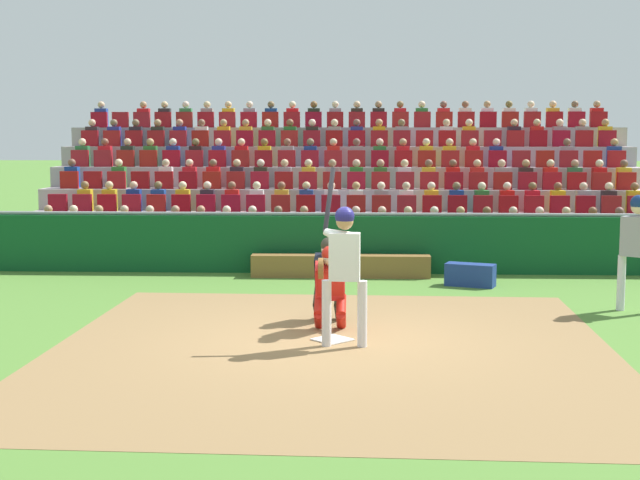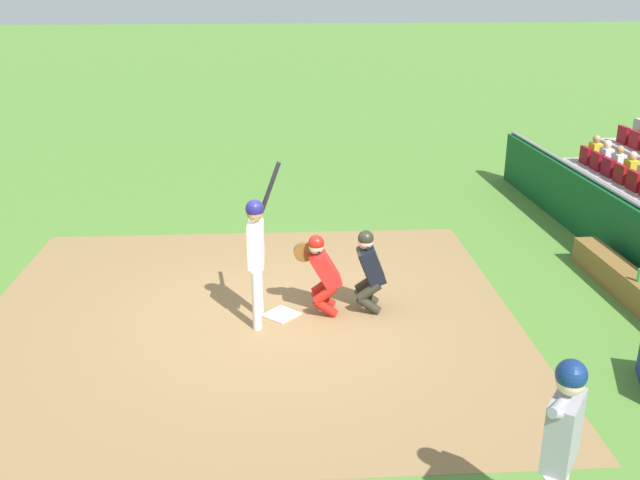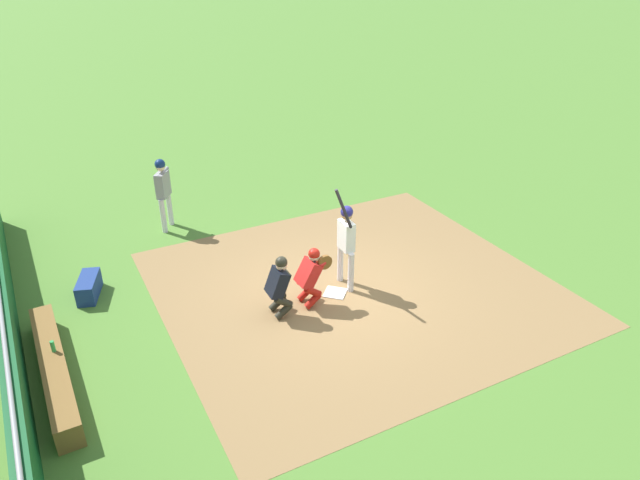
# 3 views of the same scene
# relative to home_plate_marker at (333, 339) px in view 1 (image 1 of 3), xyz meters

# --- Properties ---
(ground_plane) EXTENTS (160.00, 160.00, 0.00)m
(ground_plane) POSITION_rel_home_plate_marker_xyz_m (0.00, 0.00, -0.02)
(ground_plane) COLOR #4E7C30
(infield_dirt_patch) EXTENTS (7.62, 8.14, 0.01)m
(infield_dirt_patch) POSITION_rel_home_plate_marker_xyz_m (0.00, 0.50, -0.01)
(infield_dirt_patch) COLOR olive
(infield_dirt_patch) RESTS_ON ground_plane
(home_plate_marker) EXTENTS (0.62, 0.62, 0.02)m
(home_plate_marker) POSITION_rel_home_plate_marker_xyz_m (0.00, 0.00, 0.00)
(home_plate_marker) COLOR white
(home_plate_marker) RESTS_ON infield_dirt_patch
(batter_at_plate) EXTENTS (0.61, 0.53, 2.38)m
(batter_at_plate) POSITION_rel_home_plate_marker_xyz_m (-0.16, 0.34, 1.17)
(batter_at_plate) COLOR silver
(batter_at_plate) RESTS_ON ground_plane
(catcher_crouching) EXTENTS (0.46, 0.70, 1.26)m
(catcher_crouching) POSITION_rel_home_plate_marker_xyz_m (0.06, -0.61, 0.69)
(catcher_crouching) COLOR red
(catcher_crouching) RESTS_ON ground_plane
(home_plate_umpire) EXTENTS (0.48, 0.48, 1.30)m
(home_plate_umpire) POSITION_rel_home_plate_marker_xyz_m (0.10, -1.32, 0.69)
(home_plate_umpire) COLOR #2A281E
(home_plate_umpire) RESTS_ON ground_plane
(dugout_wall) EXTENTS (14.53, 0.24, 1.24)m
(dugout_wall) POSITION_rel_home_plate_marker_xyz_m (0.00, -6.04, 0.58)
(dugout_wall) COLOR #0D4920
(dugout_wall) RESTS_ON ground_plane
(dugout_bench) EXTENTS (3.53, 0.40, 0.44)m
(dugout_bench) POSITION_rel_home_plate_marker_xyz_m (-0.00, -5.49, 0.20)
(dugout_bench) COLOR brown
(dugout_bench) RESTS_ON ground_plane
(water_bottle_on_bench) EXTENTS (0.07, 0.07, 0.21)m
(water_bottle_on_bench) POSITION_rel_home_plate_marker_xyz_m (-0.21, -5.43, 0.53)
(water_bottle_on_bench) COLOR green
(water_bottle_on_bench) RESTS_ON dugout_bench
(equipment_duffel_bag) EXTENTS (0.97, 0.65, 0.42)m
(equipment_duffel_bag) POSITION_rel_home_plate_marker_xyz_m (-2.43, -4.53, 0.19)
(equipment_duffel_bag) COLOR navy
(equipment_duffel_bag) RESTS_ON ground_plane
(on_deck_batter) EXTENTS (0.54, 0.49, 1.87)m
(on_deck_batter) POSITION_rel_home_plate_marker_xyz_m (-4.75, -2.19, 1.14)
(on_deck_batter) COLOR silver
(on_deck_batter) RESTS_ON ground_plane
(bleacher_stand) EXTENTS (14.73, 5.38, 3.69)m
(bleacher_stand) POSITION_rel_home_plate_marker_xyz_m (-0.00, -10.81, 1.11)
(bleacher_stand) COLOR #A5949B
(bleacher_stand) RESTS_ON ground_plane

